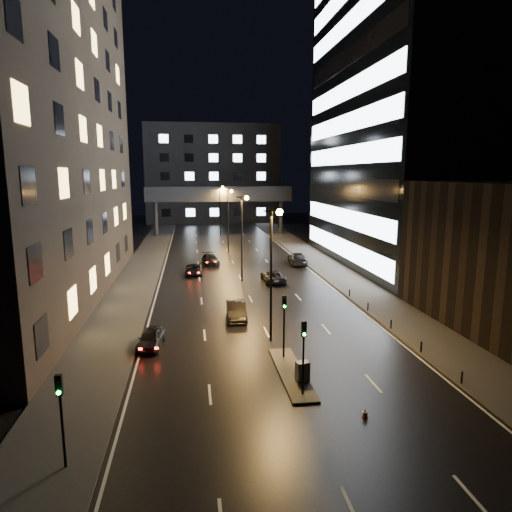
{
  "coord_description": "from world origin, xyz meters",
  "views": [
    {
      "loc": [
        -5.81,
        -24.84,
        12.71
      ],
      "look_at": [
        0.93,
        22.59,
        4.0
      ],
      "focal_mm": 32.0,
      "sensor_mm": 36.0,
      "label": 1
    }
  ],
  "objects_px": {
    "utility_cabinet": "(302,371)",
    "car_away_d": "(210,259)",
    "car_away_b": "(236,310)",
    "car_toward_a": "(273,276)",
    "car_away_a": "(151,338)",
    "car_toward_b": "(297,259)",
    "car_away_c": "(194,270)"
  },
  "relations": [
    {
      "from": "utility_cabinet",
      "to": "car_away_d",
      "type": "bearing_deg",
      "value": 84.85
    },
    {
      "from": "car_away_b",
      "to": "car_toward_a",
      "type": "bearing_deg",
      "value": 68.26
    },
    {
      "from": "car_away_a",
      "to": "car_away_b",
      "type": "height_order",
      "value": "car_away_b"
    },
    {
      "from": "car_away_d",
      "to": "car_toward_a",
      "type": "distance_m",
      "value": 13.56
    },
    {
      "from": "car_away_d",
      "to": "car_toward_b",
      "type": "bearing_deg",
      "value": -14.79
    },
    {
      "from": "car_toward_a",
      "to": "car_away_d",
      "type": "bearing_deg",
      "value": -60.4
    },
    {
      "from": "car_toward_a",
      "to": "car_toward_b",
      "type": "bearing_deg",
      "value": -118.73
    },
    {
      "from": "car_away_a",
      "to": "car_away_c",
      "type": "bearing_deg",
      "value": 89.65
    },
    {
      "from": "car_away_c",
      "to": "car_away_d",
      "type": "height_order",
      "value": "car_away_d"
    },
    {
      "from": "car_away_b",
      "to": "car_away_d",
      "type": "relative_size",
      "value": 0.94
    },
    {
      "from": "car_away_a",
      "to": "car_away_c",
      "type": "height_order",
      "value": "car_away_a"
    },
    {
      "from": "car_away_b",
      "to": "car_toward_b",
      "type": "xyz_separation_m",
      "value": [
        10.97,
        23.16,
        0.06
      ]
    },
    {
      "from": "car_away_b",
      "to": "utility_cabinet",
      "type": "bearing_deg",
      "value": -76.59
    },
    {
      "from": "car_away_c",
      "to": "car_away_d",
      "type": "distance_m",
      "value": 6.84
    },
    {
      "from": "car_away_d",
      "to": "car_away_a",
      "type": "bearing_deg",
      "value": -107.61
    },
    {
      "from": "car_away_b",
      "to": "car_toward_b",
      "type": "distance_m",
      "value": 25.63
    },
    {
      "from": "car_toward_a",
      "to": "car_toward_b",
      "type": "height_order",
      "value": "car_toward_b"
    },
    {
      "from": "car_away_a",
      "to": "car_toward_a",
      "type": "bearing_deg",
      "value": 63.97
    },
    {
      "from": "car_away_a",
      "to": "car_toward_b",
      "type": "distance_m",
      "value": 34.09
    },
    {
      "from": "car_away_a",
      "to": "utility_cabinet",
      "type": "distance_m",
      "value": 12.13
    },
    {
      "from": "car_toward_b",
      "to": "utility_cabinet",
      "type": "distance_m",
      "value": 37.21
    },
    {
      "from": "car_away_a",
      "to": "car_toward_b",
      "type": "relative_size",
      "value": 0.72
    },
    {
      "from": "car_toward_b",
      "to": "car_away_b",
      "type": "bearing_deg",
      "value": 70.12
    },
    {
      "from": "car_away_b",
      "to": "car_away_c",
      "type": "distance_m",
      "value": 18.74
    },
    {
      "from": "car_away_d",
      "to": "car_toward_a",
      "type": "xyz_separation_m",
      "value": [
        6.86,
        -11.7,
        0.0
      ]
    },
    {
      "from": "car_away_c",
      "to": "utility_cabinet",
      "type": "relative_size",
      "value": 3.8
    },
    {
      "from": "car_away_c",
      "to": "car_toward_a",
      "type": "relative_size",
      "value": 0.89
    },
    {
      "from": "car_away_a",
      "to": "car_away_b",
      "type": "bearing_deg",
      "value": 47.7
    },
    {
      "from": "car_toward_a",
      "to": "utility_cabinet",
      "type": "distance_m",
      "value": 26.41
    },
    {
      "from": "car_away_a",
      "to": "car_toward_b",
      "type": "height_order",
      "value": "car_toward_b"
    },
    {
      "from": "car_away_c",
      "to": "car_toward_b",
      "type": "height_order",
      "value": "car_toward_b"
    },
    {
      "from": "car_away_c",
      "to": "car_away_a",
      "type": "bearing_deg",
      "value": -96.27
    }
  ]
}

